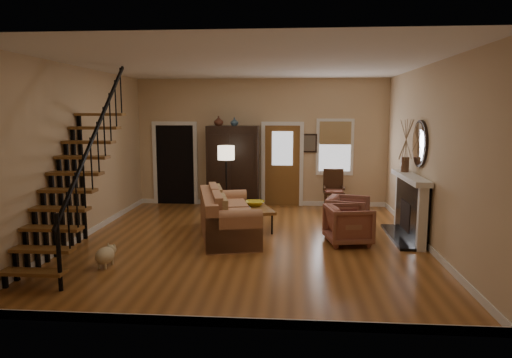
# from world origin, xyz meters

# --- Properties ---
(room) EXTENTS (7.00, 7.33, 3.30)m
(room) POSITION_xyz_m (-0.41, 1.76, 1.51)
(room) COLOR #9A5B27
(room) RESTS_ON ground
(staircase) EXTENTS (0.94, 2.80, 3.20)m
(staircase) POSITION_xyz_m (-2.78, -1.30, 1.60)
(staircase) COLOR brown
(staircase) RESTS_ON ground
(fireplace) EXTENTS (0.33, 1.95, 2.30)m
(fireplace) POSITION_xyz_m (3.13, 0.50, 0.74)
(fireplace) COLOR black
(fireplace) RESTS_ON ground
(armoire) EXTENTS (1.30, 0.60, 2.10)m
(armoire) POSITION_xyz_m (-0.70, 3.15, 1.05)
(armoire) COLOR black
(armoire) RESTS_ON ground
(vase_a) EXTENTS (0.24, 0.24, 0.25)m
(vase_a) POSITION_xyz_m (-1.05, 3.05, 2.22)
(vase_a) COLOR #4C2619
(vase_a) RESTS_ON armoire
(vase_b) EXTENTS (0.20, 0.20, 0.21)m
(vase_b) POSITION_xyz_m (-0.65, 3.05, 2.21)
(vase_b) COLOR #334C60
(vase_b) RESTS_ON armoire
(sofa) EXTENTS (1.51, 2.48, 0.86)m
(sofa) POSITION_xyz_m (-0.45, 0.34, 0.43)
(sofa) COLOR #B37751
(sofa) RESTS_ON ground
(coffee_table) EXTENTS (1.07, 1.38, 0.47)m
(coffee_table) POSITION_xyz_m (-0.03, 0.97, 0.23)
(coffee_table) COLOR brown
(coffee_table) RESTS_ON ground
(bowl) EXTENTS (0.42, 0.42, 0.10)m
(bowl) POSITION_xyz_m (0.02, 1.12, 0.52)
(bowl) COLOR gold
(bowl) RESTS_ON coffee_table
(books) EXTENTS (0.22, 0.30, 0.06)m
(books) POSITION_xyz_m (-0.15, 0.67, 0.49)
(books) COLOR beige
(books) RESTS_ON coffee_table
(armchair_left) EXTENTS (0.93, 0.91, 0.73)m
(armchair_left) POSITION_xyz_m (1.86, 0.01, 0.36)
(armchair_left) COLOR maroon
(armchair_left) RESTS_ON ground
(armchair_right) EXTENTS (1.00, 0.99, 0.74)m
(armchair_right) POSITION_xyz_m (1.95, 0.84, 0.37)
(armchair_right) COLOR maroon
(armchair_right) RESTS_ON ground
(floor_lamp) EXTENTS (0.49, 0.49, 1.68)m
(floor_lamp) POSITION_xyz_m (-0.71, 1.96, 0.84)
(floor_lamp) COLOR black
(floor_lamp) RESTS_ON ground
(side_chair) EXTENTS (0.54, 0.54, 1.02)m
(side_chair) POSITION_xyz_m (1.85, 2.95, 0.51)
(side_chair) COLOR #3D2413
(side_chair) RESTS_ON ground
(dog) EXTENTS (0.30, 0.47, 0.33)m
(dog) POSITION_xyz_m (-2.16, -1.60, 0.16)
(dog) COLOR beige
(dog) RESTS_ON ground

